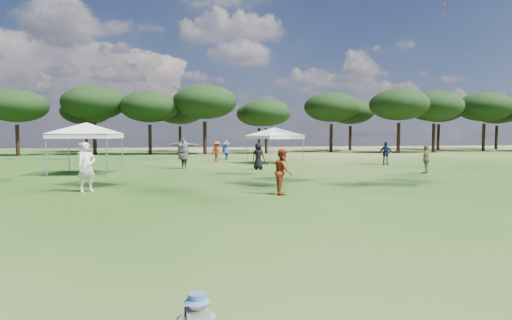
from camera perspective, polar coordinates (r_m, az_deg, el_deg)
The scene contains 4 objects.
tree_line at distance 50.22m, azimuth -8.17°, elevation 7.12°, with size 108.78×17.63×7.77m.
tent_left at distance 24.93m, azimuth -21.71°, elevation 4.37°, with size 6.40×6.40×3.10m.
tent_right at distance 31.88m, azimuth 2.51°, elevation 4.14°, with size 5.98×5.98×2.98m.
festival_crowd at distance 26.58m, azimuth -13.75°, elevation 0.59°, with size 28.42×23.05×1.92m.
Camera 1 is at (-0.74, -2.61, 2.15)m, focal length 30.00 mm.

